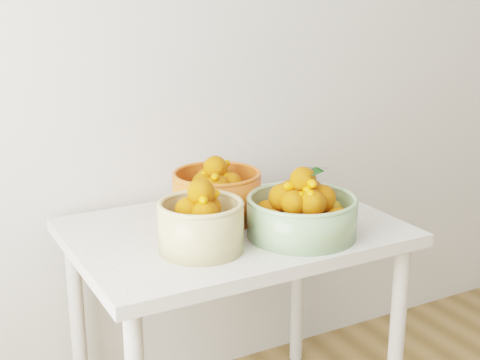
{
  "coord_description": "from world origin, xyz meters",
  "views": [
    {
      "loc": [
        -1.29,
        -0.13,
        1.48
      ],
      "look_at": [
        -0.39,
        1.54,
        0.92
      ],
      "focal_mm": 50.0,
      "sensor_mm": 36.0,
      "label": 1
    }
  ],
  "objects_px": {
    "bowl_green": "(302,212)",
    "bowl_cream": "(201,224)",
    "bowl_orange": "(217,193)",
    "table": "(234,255)"
  },
  "relations": [
    {
      "from": "table",
      "to": "bowl_cream",
      "type": "bearing_deg",
      "value": -143.65
    },
    {
      "from": "table",
      "to": "bowl_orange",
      "type": "bearing_deg",
      "value": 95.8
    },
    {
      "from": "bowl_cream",
      "to": "bowl_orange",
      "type": "xyz_separation_m",
      "value": [
        0.16,
        0.23,
        0.0
      ]
    },
    {
      "from": "bowl_green",
      "to": "table",
      "type": "bearing_deg",
      "value": 130.65
    },
    {
      "from": "bowl_orange",
      "to": "bowl_green",
      "type": "bearing_deg",
      "value": -60.04
    },
    {
      "from": "bowl_cream",
      "to": "bowl_green",
      "type": "relative_size",
      "value": 0.94
    },
    {
      "from": "bowl_green",
      "to": "bowl_orange",
      "type": "relative_size",
      "value": 0.9
    },
    {
      "from": "bowl_cream",
      "to": "bowl_orange",
      "type": "bearing_deg",
      "value": 54.27
    },
    {
      "from": "bowl_cream",
      "to": "bowl_green",
      "type": "bearing_deg",
      "value": -7.14
    },
    {
      "from": "bowl_green",
      "to": "bowl_cream",
      "type": "bearing_deg",
      "value": 172.86
    }
  ]
}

